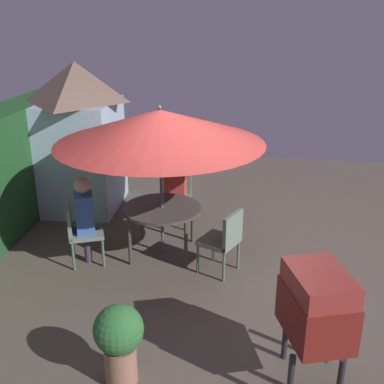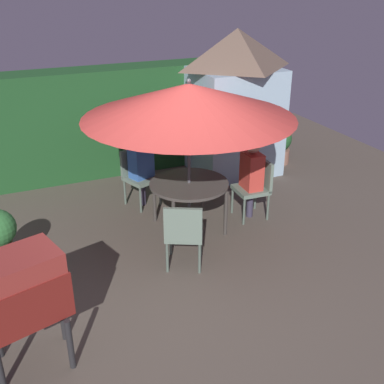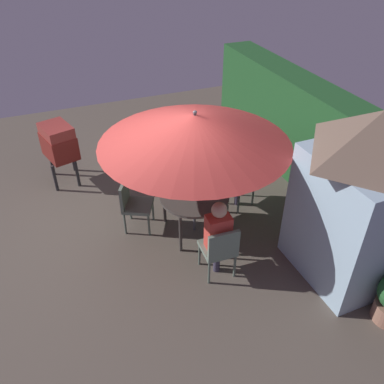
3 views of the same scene
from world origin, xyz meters
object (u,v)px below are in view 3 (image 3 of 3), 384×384
Objects in this scene: garden_shed at (359,198)px; chair_toward_hedge at (133,202)px; potted_plant_by_grill at (147,139)px; patio_table at (195,198)px; bbq_grill at (59,143)px; chair_far_side at (242,179)px; chair_near_shed at (220,248)px; person_in_red at (218,231)px; patio_umbrella at (195,129)px; person_in_blue at (240,168)px.

chair_toward_hedge is at bearing -128.29° from garden_shed.
potted_plant_by_grill is at bearing -157.04° from garden_shed.
patio_table is 2.57m from potted_plant_by_grill.
bbq_grill is 3.52m from chair_far_side.
potted_plant_by_grill is at bearing 157.72° from chair_toward_hedge.
chair_near_shed is at bearing 0.12° from potted_plant_by_grill.
patio_umbrella is at bearing 177.64° from person_in_red.
bbq_grill is 1.82m from potted_plant_by_grill.
garden_shed reaches higher than person_in_blue.
garden_shed reaches higher than chair_near_shed.
person_in_red is (3.36, 1.78, -0.06)m from bbq_grill.
garden_shed is 2.45m from patio_table.
potted_plant_by_grill is 2.44m from person_in_blue.
chair_far_side is 0.28m from person_in_blue.
chair_near_shed is (1.07, -0.04, -1.37)m from patio_umbrella.
patio_umbrella is 3.45× the size of potted_plant_by_grill.
garden_shed is 2.29× the size of patio_table.
person_in_blue is at bearing 110.99° from patio_table.
bbq_grill reaches higher than chair_far_side.
garden_shed is at bearing 46.70° from patio_umbrella.
patio_umbrella reaches higher than potted_plant_by_grill.
person_in_red is (-0.09, 0.00, 0.26)m from chair_near_shed.
person_in_blue is at bearing 142.75° from person_in_red.
patio_table is 1.36× the size of potted_plant_by_grill.
patio_table is at bearing -69.01° from chair_far_side.
chair_far_side and chair_toward_hedge have the same top height.
person_in_blue is (1.99, 2.83, -0.06)m from bbq_grill.
chair_toward_hedge is 1.09× the size of potted_plant_by_grill.
patio_umbrella is 1.48m from person_in_red.
person_in_red is 1.00× the size of person_in_blue.
person_in_blue is (-0.38, 1.00, 0.12)m from patio_table.
garden_shed reaches higher than chair_far_side.
person_in_red reaches higher than patio_table.
person_in_blue is at bearing 144.32° from chair_near_shed.
garden_shed is 3.12× the size of potted_plant_by_grill.
patio_table is 1.23m from patio_umbrella.
chair_near_shed is 1.76m from chair_toward_hedge.
patio_table is at bearing 37.53° from bbq_grill.
patio_umbrella is at bearing 177.64° from chair_near_shed.
chair_far_side is at bearing 88.76° from chair_toward_hedge.
chair_far_side is (-0.42, 1.08, -1.37)m from patio_umbrella.
patio_umbrella is at bearing 0.00° from patio_table.
potted_plant_by_grill is (-0.19, 1.77, -0.36)m from bbq_grill.
chair_near_shed is at bearing -2.36° from patio_umbrella.
chair_far_side reaches higher than patio_table.
patio_table is 1.24× the size of chair_far_side.
patio_table is at bearing -133.30° from garden_shed.
person_in_blue is (-0.38, 1.00, -1.11)m from patio_umbrella.
garden_shed is at bearing 70.22° from person_in_red.
person_in_red reaches higher than bbq_grill.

